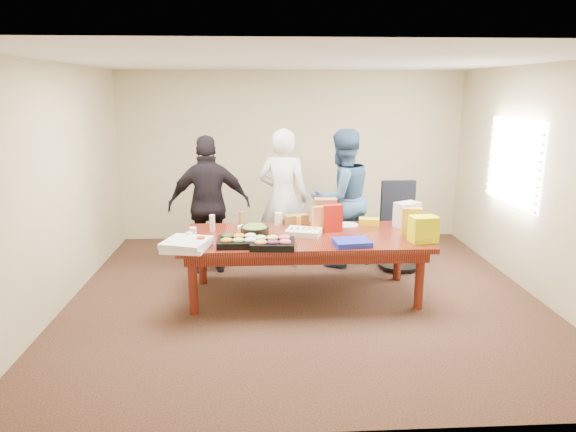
{
  "coord_description": "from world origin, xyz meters",
  "views": [
    {
      "loc": [
        -0.5,
        -5.62,
        2.4
      ],
      "look_at": [
        -0.19,
        0.1,
        0.96
      ],
      "focal_mm": 31.45,
      "sensor_mm": 36.0,
      "label": 1
    }
  ],
  "objects": [
    {
      "name": "window_panel",
      "position": [
        2.72,
        0.6,
        1.5
      ],
      "size": [
        0.03,
        1.4,
        1.1
      ],
      "primitive_type": "cube",
      "color": "white",
      "rests_on": "wall_right"
    },
    {
      "name": "conference_table",
      "position": [
        0.0,
        0.0,
        0.38
      ],
      "size": [
        2.8,
        1.2,
        0.75
      ],
      "primitive_type": "cube",
      "color": "#4C1C0F",
      "rests_on": "floor"
    },
    {
      "name": "grocery_bag_yellow",
      "position": [
        1.3,
        -0.32,
        0.9
      ],
      "size": [
        0.32,
        0.24,
        0.29
      ],
      "primitive_type": "cube",
      "rotation": [
        0.0,
        0.0,
        0.13
      ],
      "color": "#F3FF06",
      "rests_on": "conference_table"
    },
    {
      "name": "plate_b",
      "position": [
        0.48,
        0.42,
        0.76
      ],
      "size": [
        0.26,
        0.26,
        0.01
      ],
      "primitive_type": "cylinder",
      "rotation": [
        0.0,
        0.0,
        0.21
      ],
      "color": "white",
      "rests_on": "conference_table"
    },
    {
      "name": "ranch_bottle",
      "position": [
        -1.09,
        0.25,
        0.85
      ],
      "size": [
        0.08,
        0.08,
        0.2
      ],
      "primitive_type": "cylinder",
      "rotation": [
        0.0,
        0.0,
        -0.28
      ],
      "color": "silver",
      "rests_on": "conference_table"
    },
    {
      "name": "wall_right",
      "position": [
        2.75,
        0.0,
        1.35
      ],
      "size": [
        0.04,
        5.0,
        2.7
      ],
      "primitive_type": "cube",
      "color": "beige",
      "rests_on": "floor"
    },
    {
      "name": "floor",
      "position": [
        0.0,
        0.0,
        -0.01
      ],
      "size": [
        5.5,
        5.0,
        0.02
      ],
      "primitive_type": "cube",
      "color": "#47301E",
      "rests_on": "ground"
    },
    {
      "name": "pizza_box_lower",
      "position": [
        -1.3,
        -0.45,
        0.78
      ],
      "size": [
        0.52,
        0.52,
        0.05
      ],
      "primitive_type": "cube",
      "rotation": [
        0.0,
        0.0,
        -0.18
      ],
      "color": "white",
      "rests_on": "conference_table"
    },
    {
      "name": "chip_bag_orange",
      "position": [
        0.21,
        0.16,
        0.9
      ],
      "size": [
        0.21,
        0.13,
        0.31
      ],
      "primitive_type": "cube",
      "rotation": [
        0.0,
        0.0,
        0.23
      ],
      "color": "orange",
      "rests_on": "conference_table"
    },
    {
      "name": "wall_front",
      "position": [
        0.0,
        -2.5,
        1.35
      ],
      "size": [
        5.5,
        0.04,
        2.7
      ],
      "primitive_type": "cube",
      "color": "beige",
      "rests_on": "floor"
    },
    {
      "name": "wall_left",
      "position": [
        -2.75,
        0.0,
        1.35
      ],
      "size": [
        0.04,
        5.0,
        2.7
      ],
      "primitive_type": "cube",
      "color": "beige",
      "rests_on": "floor"
    },
    {
      "name": "dip_bowl_a",
      "position": [
        0.35,
        0.47,
        0.78
      ],
      "size": [
        0.14,
        0.14,
        0.05
      ],
      "primitive_type": "cylinder",
      "rotation": [
        0.0,
        0.0,
        -0.09
      ],
      "color": "white",
      "rests_on": "conference_table"
    },
    {
      "name": "veggie_tray",
      "position": [
        -0.75,
        -0.35,
        0.78
      ],
      "size": [
        0.46,
        0.36,
        0.07
      ],
      "primitive_type": "cube",
      "rotation": [
        0.0,
        0.0,
        -0.01
      ],
      "color": "black",
      "rests_on": "conference_table"
    },
    {
      "name": "plate_a",
      "position": [
        0.58,
        0.4,
        0.76
      ],
      "size": [
        0.32,
        0.32,
        0.02
      ],
      "primitive_type": "cylinder",
      "rotation": [
        0.0,
        0.0,
        -0.27
      ],
      "color": "white",
      "rests_on": "conference_table"
    },
    {
      "name": "sheet_cake",
      "position": [
        -0.01,
        0.02,
        0.78
      ],
      "size": [
        0.46,
        0.4,
        0.07
      ],
      "primitive_type": "cube",
      "rotation": [
        0.0,
        0.0,
        -0.3
      ],
      "color": "white",
      "rests_on": "conference_table"
    },
    {
      "name": "fruit_tray",
      "position": [
        -0.38,
        -0.44,
        0.79
      ],
      "size": [
        0.49,
        0.4,
        0.07
      ],
      "primitive_type": "cube",
      "rotation": [
        0.0,
        0.0,
        -0.08
      ],
      "color": "black",
      "rests_on": "conference_table"
    },
    {
      "name": "kraft_bag",
      "position": [
        0.29,
        0.38,
        0.93
      ],
      "size": [
        0.27,
        0.16,
        0.35
      ],
      "primitive_type": "cube",
      "rotation": [
        0.0,
        0.0,
        -0.01
      ],
      "color": "#975C3C",
      "rests_on": "conference_table"
    },
    {
      "name": "mustard_bottle",
      "position": [
        -0.04,
        0.32,
        0.83
      ],
      "size": [
        0.06,
        0.06,
        0.15
      ],
      "primitive_type": "cylinder",
      "rotation": [
        0.0,
        0.0,
        0.11
      ],
      "color": "gold",
      "rests_on": "conference_table"
    },
    {
      "name": "chip_bag_red",
      "position": [
        0.35,
        0.16,
        0.91
      ],
      "size": [
        0.24,
        0.13,
        0.33
      ],
      "primitive_type": "cube",
      "rotation": [
        0.0,
        0.0,
        0.17
      ],
      "color": "red",
      "rests_on": "conference_table"
    },
    {
      "name": "ceiling",
      "position": [
        0.0,
        0.0,
        2.71
      ],
      "size": [
        5.5,
        5.0,
        0.02
      ],
      "primitive_type": "cube",
      "color": "white",
      "rests_on": "wall_back"
    },
    {
      "name": "dressing_bottle",
      "position": [
        -0.74,
        0.36,
        0.85
      ],
      "size": [
        0.08,
        0.08,
        0.21
      ],
      "primitive_type": "cylinder",
      "rotation": [
        0.0,
        0.0,
        -0.14
      ],
      "color": "brown",
      "rests_on": "conference_table"
    },
    {
      "name": "wall_back",
      "position": [
        0.0,
        2.5,
        1.35
      ],
      "size": [
        5.5,
        0.04,
        2.7
      ],
      "primitive_type": "cube",
      "color": "beige",
      "rests_on": "floor"
    },
    {
      "name": "clear_cup_a",
      "position": [
        -1.3,
        -0.23,
        0.81
      ],
      "size": [
        0.11,
        0.11,
        0.12
      ],
      "primitive_type": "cylinder",
      "rotation": [
        0.0,
        0.0,
        0.27
      ],
      "color": "white",
      "rests_on": "conference_table"
    },
    {
      "name": "grocery_bag_white",
      "position": [
        1.3,
        0.32,
        0.9
      ],
      "size": [
        0.35,
        0.31,
        0.31
      ],
      "primitive_type": "cube",
      "rotation": [
        0.0,
        0.0,
        0.46
      ],
      "color": "silver",
      "rests_on": "conference_table"
    },
    {
      "name": "mayo_jar",
      "position": [
        -0.28,
        0.5,
        0.83
      ],
      "size": [
        0.11,
        0.11,
        0.15
      ],
      "primitive_type": "cylinder",
      "rotation": [
        0.0,
        0.0,
        -0.12
      ],
      "color": "white",
      "rests_on": "conference_table"
    },
    {
      "name": "dip_bowl_b",
      "position": [
        -0.71,
        0.24,
        0.78
      ],
      "size": [
        0.17,
        0.17,
        0.06
      ],
      "primitive_type": "cylinder",
      "rotation": [
        0.0,
        0.0,
        -0.22
      ],
      "color": "white",
      "rests_on": "conference_table"
    },
    {
      "name": "pizza_box_upper",
      "position": [
        -1.3,
        -0.46,
        0.83
      ],
      "size": [
        0.55,
        0.55,
        0.05
      ],
      "primitive_type": "cube",
      "rotation": [
        0.0,
        0.0,
        -0.3
      ],
      "color": "silver",
      "rests_on": "pizza_box_lower"
    },
    {
      "name": "person_right",
      "position": [
        0.61,
        1.1,
        0.95
      ],
      "size": [
        1.14,
        1.04,
        1.89
      ],
      "primitive_type": "imported",
      "rotation": [
        0.0,
        0.0,
        3.59
      ],
      "color": "#304E72",
      "rests_on": "floor"
    },
    {
      "name": "banana_bunch",
      "position": [
        0.85,
        0.43,
        0.79
      ],
      "size": [
        0.27,
        0.19,
        0.08
      ],
      "primitive_type": "cube",
      "rotation": [
        0.0,
        0.0,
        -0.2
      ],
      "color": "gold",
      "rests_on": "conference_table"
    },
    {
      "name": "salad_bowl",
      "position": [
        -0.58,
        0.02,
        0.8
      ],
      "size": [
        0.34,
        0.34,
        0.11
      ],
      "primitive_type": "cylinder",
      "rotation": [
        0.0,
        0.0,
        0.02
      ],
      "color": "black",
      "rests_on": "conference_table"
    },
    {
      "name": "bread_loaf",
      "position": [
        -0.06,
        0.52,
        0.81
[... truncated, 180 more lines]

